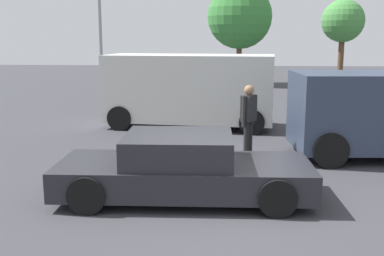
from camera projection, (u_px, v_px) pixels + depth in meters
name	position (u px, v px, depth m)	size (l,w,h in m)	color
ground_plane	(204.00, 204.00, 8.16)	(80.00, 80.00, 0.00)	#38383D
sedan_foreground	(183.00, 169.00, 8.36)	(4.54, 1.97, 1.17)	#232328
dog	(154.00, 145.00, 11.43)	(0.42, 0.57, 0.42)	beige
van_white	(190.00, 88.00, 14.98)	(5.46, 2.67, 2.31)	silver
pedestrian	(249.00, 114.00, 11.18)	(0.41, 0.50, 1.74)	black
tree_back_left	(343.00, 22.00, 30.10)	(2.74, 2.74, 5.25)	brown
tree_back_right	(240.00, 17.00, 27.88)	(3.85, 3.85, 5.99)	brown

